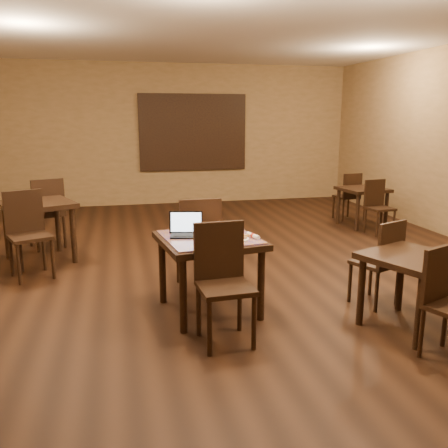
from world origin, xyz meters
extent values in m
plane|color=black|center=(0.00, 0.00, 0.00)|extent=(10.00, 10.00, 0.00)
cube|color=#98764D|center=(0.00, 5.00, 1.50)|extent=(8.00, 0.02, 3.00)
cube|color=silver|center=(0.00, 0.00, 3.00)|extent=(8.00, 10.00, 0.02)
cube|color=navy|center=(0.50, 4.97, 1.55)|extent=(2.20, 0.04, 1.50)
cube|color=black|center=(0.50, 4.95, 1.55)|extent=(2.34, 0.02, 1.64)
cylinder|color=black|center=(-0.65, -1.52, 0.35)|extent=(0.07, 0.07, 0.71)
cylinder|color=black|center=(-0.76, -0.77, 0.35)|extent=(0.07, 0.07, 0.71)
cylinder|color=black|center=(0.11, -1.41, 0.35)|extent=(0.07, 0.07, 0.71)
cylinder|color=black|center=(0.00, -0.66, 0.35)|extent=(0.07, 0.07, 0.71)
cube|color=black|center=(-0.33, -1.09, 0.72)|extent=(1.04, 1.04, 0.06)
cube|color=#1B1AA9|center=(-0.33, -1.09, 0.76)|extent=(0.95, 0.95, 0.02)
cylinder|color=black|center=(-0.50, -1.99, 0.24)|extent=(0.04, 0.04, 0.47)
cylinder|color=black|center=(-0.53, -1.61, 0.24)|extent=(0.04, 0.04, 0.47)
cylinder|color=black|center=(-0.13, -1.97, 0.24)|extent=(0.04, 0.04, 0.47)
cylinder|color=black|center=(-0.15, -1.59, 0.24)|extent=(0.04, 0.04, 0.47)
cube|color=black|center=(-0.33, -1.79, 0.49)|extent=(0.47, 0.47, 0.04)
cube|color=black|center=(-0.34, -1.59, 0.77)|extent=(0.44, 0.07, 0.50)
cylinder|color=black|center=(-0.13, -0.19, 0.24)|extent=(0.04, 0.04, 0.48)
cylinder|color=black|center=(-0.13, -0.58, 0.24)|extent=(0.04, 0.04, 0.48)
cylinder|color=black|center=(-0.52, -0.20, 0.24)|extent=(0.04, 0.04, 0.48)
cylinder|color=black|center=(-0.52, -0.59, 0.24)|extent=(0.04, 0.04, 0.48)
cube|color=black|center=(-0.33, -0.39, 0.51)|extent=(0.46, 0.46, 0.04)
cube|color=black|center=(-0.32, -0.59, 0.79)|extent=(0.45, 0.05, 0.52)
cube|color=black|center=(-0.53, -1.04, 0.77)|extent=(0.36, 0.29, 0.02)
cube|color=black|center=(-0.53, -0.92, 0.88)|extent=(0.33, 0.11, 0.22)
cube|color=silver|center=(-0.53, -0.93, 0.88)|extent=(0.30, 0.09, 0.19)
cylinder|color=white|center=(-0.11, -1.27, 0.77)|extent=(0.25, 0.25, 0.01)
cylinder|color=silver|center=(-0.21, -0.85, 0.77)|extent=(0.33, 0.33, 0.01)
cylinder|color=beige|center=(-0.21, -0.85, 0.78)|extent=(0.32, 0.32, 0.02)
torus|color=#D78F45|center=(-0.21, -0.85, 0.78)|extent=(0.33, 0.33, 0.02)
cube|color=silver|center=(-0.19, -0.87, 0.79)|extent=(0.17, 0.25, 0.01)
cylinder|color=white|center=(0.07, -1.23, 0.78)|extent=(0.09, 0.19, 0.04)
cylinder|color=#AF2415|center=(0.07, -1.23, 0.78)|extent=(0.05, 0.04, 0.04)
cylinder|color=black|center=(2.75, 1.67, 0.32)|extent=(0.06, 0.06, 0.64)
cylinder|color=black|center=(2.68, 2.25, 0.32)|extent=(0.06, 0.06, 0.64)
cylinder|color=black|center=(3.32, 1.74, 0.32)|extent=(0.06, 0.06, 0.64)
cylinder|color=black|center=(3.25, 2.31, 0.32)|extent=(0.06, 0.06, 0.64)
cube|color=black|center=(3.00, 1.99, 0.65)|extent=(0.81, 0.81, 0.05)
cylinder|color=black|center=(2.86, 1.22, 0.20)|extent=(0.04, 0.04, 0.41)
cylinder|color=black|center=(2.82, 1.55, 0.20)|extent=(0.04, 0.04, 0.41)
cylinder|color=black|center=(3.18, 1.26, 0.20)|extent=(0.04, 0.04, 0.41)
cylinder|color=black|center=(3.14, 1.58, 0.20)|extent=(0.04, 0.04, 0.41)
cube|color=black|center=(3.00, 1.40, 0.43)|extent=(0.42, 0.42, 0.04)
cube|color=black|center=(2.98, 1.57, 0.66)|extent=(0.38, 0.08, 0.44)
cylinder|color=black|center=(3.14, 2.76, 0.20)|extent=(0.04, 0.04, 0.41)
cylinder|color=black|center=(3.18, 2.44, 0.20)|extent=(0.04, 0.04, 0.41)
cylinder|color=black|center=(2.82, 2.73, 0.20)|extent=(0.04, 0.04, 0.41)
cylinder|color=black|center=(2.86, 2.40, 0.20)|extent=(0.04, 0.04, 0.41)
cube|color=black|center=(3.00, 2.58, 0.43)|extent=(0.42, 0.42, 0.04)
cube|color=black|center=(3.02, 2.41, 0.66)|extent=(0.38, 0.08, 0.44)
cylinder|color=black|center=(-2.39, 0.61, 0.38)|extent=(0.07, 0.07, 0.76)
cylinder|color=black|center=(-2.65, 1.24, 0.38)|extent=(0.07, 0.07, 0.76)
cylinder|color=black|center=(-1.76, 0.88, 0.38)|extent=(0.07, 0.07, 0.76)
cylinder|color=black|center=(-2.02, 1.51, 0.38)|extent=(0.07, 0.07, 0.76)
cube|color=black|center=(-2.21, 1.06, 0.77)|extent=(1.11, 1.11, 0.06)
cylinder|color=black|center=(-2.31, 0.12, 0.24)|extent=(0.04, 0.04, 0.48)
cylinder|color=black|center=(-2.46, 0.47, 0.24)|extent=(0.04, 0.04, 0.48)
cylinder|color=black|center=(-1.96, 0.26, 0.24)|extent=(0.04, 0.04, 0.48)
cylinder|color=black|center=(-2.10, 0.62, 0.24)|extent=(0.04, 0.04, 0.48)
cube|color=black|center=(-2.21, 0.37, 0.50)|extent=(0.59, 0.59, 0.04)
cube|color=black|center=(-2.29, 0.55, 0.78)|extent=(0.43, 0.21, 0.51)
cylinder|color=black|center=(-2.10, 2.00, 0.24)|extent=(0.04, 0.04, 0.48)
cylinder|color=black|center=(-1.96, 1.65, 0.24)|extent=(0.04, 0.04, 0.48)
cylinder|color=black|center=(-2.46, 1.86, 0.24)|extent=(0.04, 0.04, 0.48)
cylinder|color=black|center=(-2.31, 1.50, 0.24)|extent=(0.04, 0.04, 0.48)
cube|color=black|center=(-2.21, 1.75, 0.50)|extent=(0.59, 0.59, 0.04)
cube|color=black|center=(-2.13, 1.57, 0.78)|extent=(0.43, 0.21, 0.51)
cylinder|color=black|center=(1.20, -2.26, 0.33)|extent=(0.06, 0.06, 0.66)
cylinder|color=black|center=(0.97, -1.71, 0.33)|extent=(0.06, 0.06, 0.66)
cylinder|color=black|center=(1.52, -1.49, 0.33)|extent=(0.06, 0.06, 0.66)
cube|color=black|center=(1.36, -1.88, 0.67)|extent=(0.97, 0.97, 0.06)
cylinder|color=black|center=(1.14, -2.39, 0.21)|extent=(0.04, 0.04, 0.42)
cylinder|color=black|center=(1.45, -2.26, 0.21)|extent=(0.04, 0.04, 0.42)
cube|color=black|center=(1.29, -2.31, 0.68)|extent=(0.37, 0.18, 0.44)
cylinder|color=black|center=(1.45, -1.06, 0.21)|extent=(0.04, 0.04, 0.42)
cylinder|color=black|center=(1.58, -1.37, 0.21)|extent=(0.04, 0.04, 0.42)
cylinder|color=black|center=(1.14, -1.18, 0.21)|extent=(0.04, 0.04, 0.42)
cylinder|color=black|center=(1.27, -1.49, 0.21)|extent=(0.04, 0.04, 0.42)
cube|color=black|center=(1.36, -1.27, 0.43)|extent=(0.51, 0.51, 0.04)
cube|color=black|center=(1.43, -1.44, 0.68)|extent=(0.37, 0.18, 0.44)
camera|label=1|loc=(-1.16, -5.44, 1.90)|focal=38.00mm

